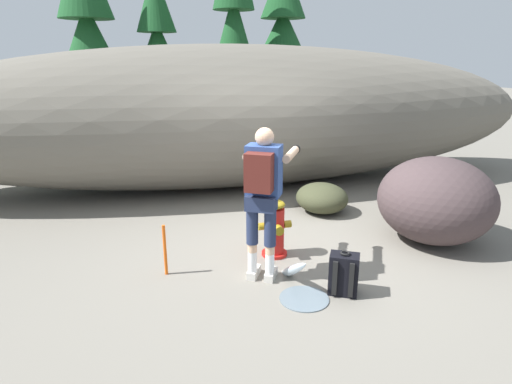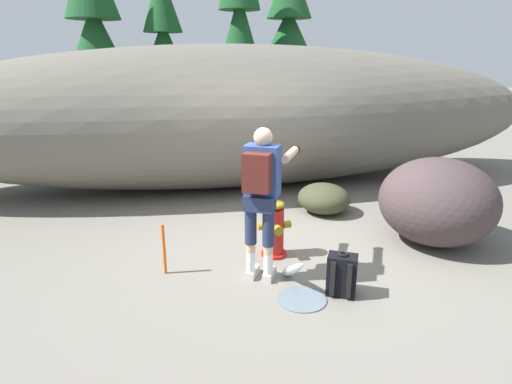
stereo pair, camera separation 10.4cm
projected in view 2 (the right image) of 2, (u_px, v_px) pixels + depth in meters
ground_plane at (283, 251)px, 5.57m from camera, size 56.00×56.00×0.04m
dirt_embankment at (236, 117)px, 8.14m from camera, size 12.47×3.20×2.62m
fire_hydrant at (274, 229)px, 5.30m from camera, size 0.42×0.37×0.77m
hydrant_water_jet at (291, 277)px, 4.71m from camera, size 0.51×1.19×0.70m
utility_worker at (262, 185)px, 4.57m from camera, size 0.82×1.03×1.68m
spare_backpack at (342, 275)px, 4.46m from camera, size 0.36×0.36×0.47m
boulder_large at (438, 201)px, 5.64m from camera, size 1.81×1.83×1.14m
boulder_mid at (418, 200)px, 6.61m from camera, size 1.05×1.04×0.58m
boulder_small at (324, 198)px, 6.83m from camera, size 1.09×1.11×0.47m
pine_tree_far_left at (95, 34)px, 12.50m from camera, size 2.41×2.41×5.83m
pine_tree_left at (164, 44)px, 13.11m from camera, size 1.83×1.83×4.97m
pine_tree_center at (240, 26)px, 12.96m from camera, size 1.93×1.93×6.47m
pine_tree_right at (289, 29)px, 13.94m from camera, size 2.24×2.24×5.46m
survey_stake at (164, 249)px, 4.86m from camera, size 0.04×0.04×0.60m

